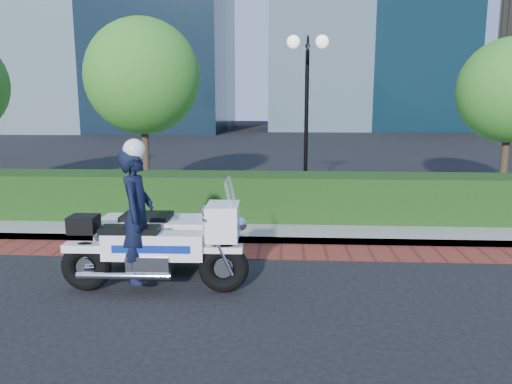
# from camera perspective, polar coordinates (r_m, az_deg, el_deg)

# --- Properties ---
(ground) EXTENTS (120.00, 120.00, 0.00)m
(ground) POSITION_cam_1_polar(r_m,az_deg,el_deg) (8.00, -0.23, -10.01)
(ground) COLOR black
(ground) RESTS_ON ground
(brick_strip) EXTENTS (60.00, 1.00, 0.01)m
(brick_strip) POSITION_cam_1_polar(r_m,az_deg,el_deg) (9.42, 0.34, -6.78)
(brick_strip) COLOR maroon
(brick_strip) RESTS_ON ground
(sidewalk) EXTENTS (60.00, 8.00, 0.15)m
(sidewalk) POSITION_cam_1_polar(r_m,az_deg,el_deg) (13.76, 1.30, -0.93)
(sidewalk) COLOR gray
(sidewalk) RESTS_ON ground
(hedge_main) EXTENTS (18.00, 1.20, 1.00)m
(hedge_main) POSITION_cam_1_polar(r_m,az_deg,el_deg) (11.30, 0.89, -0.49)
(hedge_main) COLOR black
(hedge_main) RESTS_ON sidewalk
(lamppost) EXTENTS (1.02, 0.70, 4.21)m
(lamppost) POSITION_cam_1_polar(r_m,az_deg,el_deg) (12.70, 5.83, 11.15)
(lamppost) COLOR black
(lamppost) RESTS_ON sidewalk
(tree_b) EXTENTS (3.20, 3.20, 4.89)m
(tree_b) POSITION_cam_1_polar(r_m,az_deg,el_deg) (14.55, -12.84, 12.73)
(tree_b) COLOR #332319
(tree_b) RESTS_ON sidewalk
(tree_c) EXTENTS (2.80, 2.80, 4.30)m
(tree_c) POSITION_cam_1_polar(r_m,az_deg,el_deg) (15.23, 27.11, 10.29)
(tree_c) COLOR #332319
(tree_c) RESTS_ON sidewalk
(police_motorcycle) EXTENTS (2.79, 1.96, 2.26)m
(police_motorcycle) POSITION_cam_1_polar(r_m,az_deg,el_deg) (7.86, -11.76, -4.68)
(police_motorcycle) COLOR black
(police_motorcycle) RESTS_ON ground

